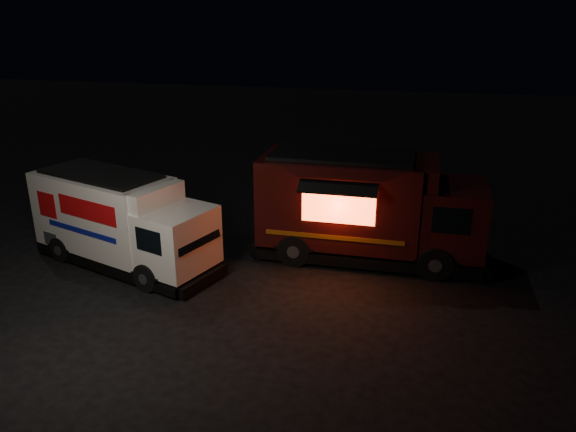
% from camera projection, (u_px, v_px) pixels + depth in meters
% --- Properties ---
extents(ground, '(80.00, 80.00, 0.00)m').
position_uv_depth(ground, '(192.00, 287.00, 15.43)').
color(ground, black).
rests_on(ground, ground).
extents(white_truck, '(6.39, 3.95, 2.74)m').
position_uv_depth(white_truck, '(124.00, 221.00, 16.35)').
color(white_truck, silver).
rests_on(white_truck, ground).
extents(red_truck, '(6.97, 2.64, 3.23)m').
position_uv_depth(red_truck, '(371.00, 207.00, 16.78)').
color(red_truck, black).
rests_on(red_truck, ground).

